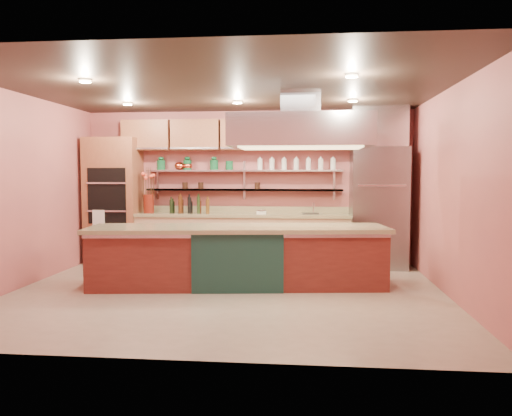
# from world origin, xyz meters

# --- Properties ---
(floor) EXTENTS (6.00, 5.00, 0.02)m
(floor) POSITION_xyz_m (0.00, 0.00, -0.01)
(floor) COLOR gray
(floor) RESTS_ON ground
(ceiling) EXTENTS (6.00, 5.00, 0.02)m
(ceiling) POSITION_xyz_m (0.00, 0.00, 2.80)
(ceiling) COLOR black
(ceiling) RESTS_ON wall_back
(wall_back) EXTENTS (6.00, 0.04, 2.80)m
(wall_back) POSITION_xyz_m (0.00, 2.50, 1.40)
(wall_back) COLOR #AA5350
(wall_back) RESTS_ON floor
(wall_front) EXTENTS (6.00, 0.04, 2.80)m
(wall_front) POSITION_xyz_m (0.00, -2.50, 1.40)
(wall_front) COLOR #AA5350
(wall_front) RESTS_ON floor
(wall_left) EXTENTS (0.04, 5.00, 2.80)m
(wall_left) POSITION_xyz_m (-3.00, 0.00, 1.40)
(wall_left) COLOR #AA5350
(wall_left) RESTS_ON floor
(wall_right) EXTENTS (0.04, 5.00, 2.80)m
(wall_right) POSITION_xyz_m (3.00, 0.00, 1.40)
(wall_right) COLOR #AA5350
(wall_right) RESTS_ON floor
(oven_stack) EXTENTS (0.95, 0.64, 2.30)m
(oven_stack) POSITION_xyz_m (-2.45, 2.18, 1.15)
(oven_stack) COLOR brown
(oven_stack) RESTS_ON floor
(refrigerator) EXTENTS (0.95, 0.72, 2.10)m
(refrigerator) POSITION_xyz_m (2.35, 2.14, 1.05)
(refrigerator) COLOR gray
(refrigerator) RESTS_ON floor
(back_counter) EXTENTS (3.84, 0.64, 0.93)m
(back_counter) POSITION_xyz_m (-0.05, 2.20, 0.47)
(back_counter) COLOR tan
(back_counter) RESTS_ON floor
(wall_shelf_lower) EXTENTS (3.60, 0.26, 0.03)m
(wall_shelf_lower) POSITION_xyz_m (-0.05, 2.37, 1.35)
(wall_shelf_lower) COLOR silver
(wall_shelf_lower) RESTS_ON wall_back
(wall_shelf_upper) EXTENTS (3.60, 0.26, 0.03)m
(wall_shelf_upper) POSITION_xyz_m (-0.05, 2.37, 1.70)
(wall_shelf_upper) COLOR silver
(wall_shelf_upper) RESTS_ON wall_back
(upper_cabinets) EXTENTS (4.60, 0.36, 0.55)m
(upper_cabinets) POSITION_xyz_m (0.00, 2.32, 2.35)
(upper_cabinets) COLOR brown
(upper_cabinets) RESTS_ON wall_back
(range_hood) EXTENTS (2.00, 1.00, 0.45)m
(range_hood) POSITION_xyz_m (1.00, 0.45, 2.25)
(range_hood) COLOR silver
(range_hood) RESTS_ON ceiling
(ceiling_downlights) EXTENTS (4.00, 2.80, 0.02)m
(ceiling_downlights) POSITION_xyz_m (0.00, 0.20, 2.77)
(ceiling_downlights) COLOR #FFE5A5
(ceiling_downlights) RESTS_ON ceiling
(island) EXTENTS (4.30, 1.41, 0.88)m
(island) POSITION_xyz_m (0.10, 0.45, 0.44)
(island) COLOR maroon
(island) RESTS_ON floor
(flower_vase) EXTENTS (0.20, 0.20, 0.34)m
(flower_vase) POSITION_xyz_m (-1.78, 2.15, 1.10)
(flower_vase) COLOR #60180E
(flower_vase) RESTS_ON back_counter
(oil_bottle_cluster) EXTENTS (0.82, 0.41, 0.25)m
(oil_bottle_cluster) POSITION_xyz_m (-1.01, 2.15, 1.06)
(oil_bottle_cluster) COLOR black
(oil_bottle_cluster) RESTS_ON back_counter
(kitchen_scale) EXTENTS (0.20, 0.18, 0.09)m
(kitchen_scale) POSITION_xyz_m (0.30, 2.15, 0.98)
(kitchen_scale) COLOR silver
(kitchen_scale) RESTS_ON back_counter
(bar_faucet) EXTENTS (0.04, 0.04, 0.21)m
(bar_faucet) POSITION_xyz_m (1.23, 2.25, 1.03)
(bar_faucet) COLOR silver
(bar_faucet) RESTS_ON back_counter
(copper_kettle) EXTENTS (0.24, 0.24, 0.15)m
(copper_kettle) POSITION_xyz_m (-1.25, 2.37, 1.79)
(copper_kettle) COLOR #C64A2D
(copper_kettle) RESTS_ON wall_shelf_upper
(green_canister) EXTENTS (0.17, 0.17, 0.16)m
(green_canister) POSITION_xyz_m (-0.32, 2.37, 1.80)
(green_canister) COLOR #0F4A26
(green_canister) RESTS_ON wall_shelf_upper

